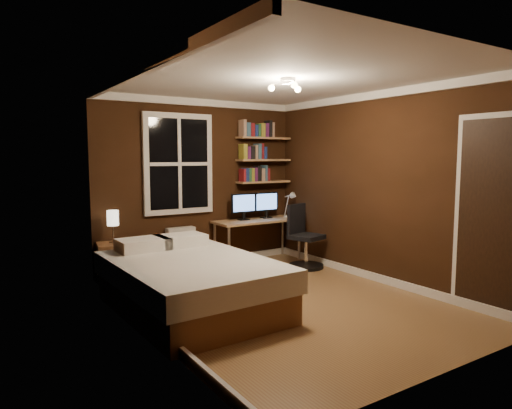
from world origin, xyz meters
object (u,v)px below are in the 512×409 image
radiator (181,249)px  desk (258,223)px  bedside_lamp (113,227)px  office_chair (304,244)px  bed (191,283)px  nightstand (114,263)px  monitor_right (266,205)px  desk_lamp (290,204)px  monitor_left (244,207)px

radiator → desk: bearing=-7.9°
bedside_lamp → office_chair: bedside_lamp is taller
bedside_lamp → radiator: 1.10m
bed → office_chair: bearing=18.9°
nightstand → monitor_right: size_ratio=1.21×
bed → desk_lamp: (2.42, 1.45, 0.59)m
nightstand → monitor_right: (2.45, 0.04, 0.62)m
office_chair → nightstand: bearing=148.8°
radiator → monitor_left: bearing=-5.7°
desk → nightstand: bearing=179.1°
bedside_lamp → monitor_right: (2.45, 0.04, 0.14)m
bed → monitor_right: bearing=35.9°
desk_lamp → office_chair: size_ratio=0.47×
bed → bedside_lamp: 1.67m
radiator → office_chair: (1.61, -0.86, 0.04)m
nightstand → office_chair: size_ratio=0.55×
bed → radiator: 1.81m
nightstand → office_chair: (2.62, -0.72, 0.09)m
bedside_lamp → desk: size_ratio=0.31×
monitor_right → desk_lamp: desk_lamp is taller
radiator → monitor_right: (1.44, -0.10, 0.57)m
nightstand → monitor_right: 2.53m
office_chair → monitor_right: bearing=86.7°
desk → office_chair: 0.82m
monitor_left → desk_lamp: desk_lamp is taller
bed → bedside_lamp: (-0.38, 1.57, 0.44)m
radiator → desk_lamp: 1.90m
desk → monitor_right: 0.35m
bedside_lamp → office_chair: 2.74m
radiator → office_chair: office_chair is taller
bedside_lamp → desk_lamp: size_ratio=0.99×
nightstand → desk: bearing=8.5°
bed → monitor_right: (2.07, 1.60, 0.58)m
radiator → desk_lamp: desk_lamp is taller
monitor_left → office_chair: 1.10m
bedside_lamp → monitor_right: size_ratio=1.01×
monitor_left → office_chair: (0.59, -0.76, -0.53)m
nightstand → desk: size_ratio=0.37×
radiator → desk: 1.28m
nightstand → bedside_lamp: (0.00, 0.00, 0.48)m
office_chair → bed: bearing=-175.2°
bed → desk_lamp: size_ratio=4.78×
radiator → monitor_right: size_ratio=1.45×
nightstand → office_chair: bearing=-6.0°
nightstand → radiator: 1.02m
bed → nightstand: bed is taller
office_chair → desk_lamp: bearing=57.3°
nightstand → office_chair: 2.72m
bed → desk_lamp: bearing=29.1°
desk → radiator: bearing=172.1°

